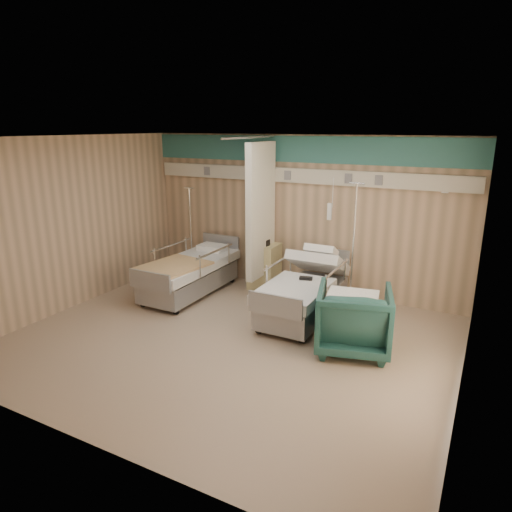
# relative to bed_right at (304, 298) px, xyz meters

# --- Properties ---
(ground) EXTENTS (6.00, 5.00, 0.00)m
(ground) POSITION_rel_bed_right_xyz_m (-0.60, -1.30, -0.32)
(ground) COLOR #9F836E
(ground) RESTS_ON ground
(room_walls) EXTENTS (6.04, 5.04, 2.82)m
(room_walls) POSITION_rel_bed_right_xyz_m (-0.63, -1.05, 1.55)
(room_walls) COLOR tan
(room_walls) RESTS_ON ground
(bed_right) EXTENTS (1.00, 2.16, 0.63)m
(bed_right) POSITION_rel_bed_right_xyz_m (0.00, 0.00, 0.00)
(bed_right) COLOR white
(bed_right) RESTS_ON ground
(bed_left) EXTENTS (1.00, 2.16, 0.63)m
(bed_left) POSITION_rel_bed_right_xyz_m (-2.20, 0.00, 0.00)
(bed_left) COLOR white
(bed_left) RESTS_ON ground
(bedside_cabinet) EXTENTS (0.50, 0.48, 0.85)m
(bedside_cabinet) POSITION_rel_bed_right_xyz_m (-1.15, 0.90, 0.11)
(bedside_cabinet) COLOR #CABC7E
(bedside_cabinet) RESTS_ON ground
(visitor_armchair) EXTENTS (1.18, 1.20, 0.89)m
(visitor_armchair) POSITION_rel_bed_right_xyz_m (1.01, -0.75, 0.13)
(visitor_armchair) COLOR #1C4743
(visitor_armchair) RESTS_ON ground
(waffle_blanket) EXTENTS (0.75, 0.69, 0.07)m
(waffle_blanket) POSITION_rel_bed_right_xyz_m (0.98, -0.75, 0.62)
(waffle_blanket) COLOR white
(waffle_blanket) RESTS_ON visitor_armchair
(iv_stand_right) EXTENTS (0.37, 0.37, 2.09)m
(iv_stand_right) POSITION_rel_bed_right_xyz_m (0.54, 0.77, 0.11)
(iv_stand_right) COLOR silver
(iv_stand_right) RESTS_ON ground
(iv_stand_left) EXTENTS (0.32, 0.32, 1.82)m
(iv_stand_left) POSITION_rel_bed_right_xyz_m (-2.68, 0.74, 0.06)
(iv_stand_left) COLOR silver
(iv_stand_left) RESTS_ON ground
(call_remote) EXTENTS (0.22, 0.14, 0.04)m
(call_remote) POSITION_rel_bed_right_xyz_m (0.04, -0.02, 0.34)
(call_remote) COLOR black
(call_remote) RESTS_ON bed_right
(tan_blanket) EXTENTS (1.03, 1.23, 0.04)m
(tan_blanket) POSITION_rel_bed_right_xyz_m (-2.21, -0.46, 0.33)
(tan_blanket) COLOR tan
(tan_blanket) RESTS_ON bed_left
(toiletry_bag) EXTENTS (0.22, 0.15, 0.11)m
(toiletry_bag) POSITION_rel_bed_right_xyz_m (-1.13, 0.82, 0.59)
(toiletry_bag) COLOR black
(toiletry_bag) RESTS_ON bedside_cabinet
(white_cup) EXTENTS (0.10, 0.10, 0.12)m
(white_cup) POSITION_rel_bed_right_xyz_m (-1.31, 0.86, 0.60)
(white_cup) COLOR white
(white_cup) RESTS_ON bedside_cabinet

